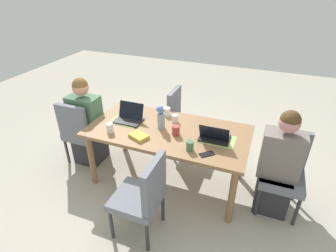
{
  "coord_description": "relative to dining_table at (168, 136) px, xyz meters",
  "views": [
    {
      "loc": [
        -0.95,
        2.43,
        2.29
      ],
      "look_at": [
        0.0,
        0.0,
        0.79
      ],
      "focal_mm": 28.59,
      "sensor_mm": 36.0,
      "label": 1
    }
  ],
  "objects": [
    {
      "name": "ground_plane",
      "position": [
        0.0,
        0.0,
        -0.65
      ],
      "size": [
        10.0,
        10.0,
        0.0
      ],
      "primitive_type": "plane",
      "color": "#B2A899"
    },
    {
      "name": "dining_table",
      "position": [
        0.0,
        0.0,
        0.0
      ],
      "size": [
        1.82,
        0.92,
        0.74
      ],
      "color": "olive",
      "rests_on": "ground_plane"
    },
    {
      "name": "chair_head_left_left_near",
      "position": [
        -1.28,
        -0.08,
        -0.15
      ],
      "size": [
        0.44,
        0.44,
        0.9
      ],
      "color": "slate",
      "rests_on": "ground_plane"
    },
    {
      "name": "person_head_left_left_near",
      "position": [
        -1.22,
        -0.01,
        -0.13
      ],
      "size": [
        0.4,
        0.36,
        1.19
      ],
      "color": "#2D2D33",
      "rests_on": "ground_plane"
    },
    {
      "name": "chair_head_right_left_mid",
      "position": [
        1.21,
        0.05,
        -0.15
      ],
      "size": [
        0.44,
        0.44,
        0.9
      ],
      "color": "slate",
      "rests_on": "ground_plane"
    },
    {
      "name": "person_head_right_left_mid",
      "position": [
        1.15,
        -0.02,
        -0.13
      ],
      "size": [
        0.4,
        0.36,
        1.19
      ],
      "color": "#2D2D33",
      "rests_on": "ground_plane"
    },
    {
      "name": "chair_near_left_far",
      "position": [
        0.09,
        -0.76,
        -0.15
      ],
      "size": [
        0.44,
        0.44,
        0.9
      ],
      "color": "slate",
      "rests_on": "ground_plane"
    },
    {
      "name": "chair_far_right_near",
      "position": [
        -0.07,
        0.81,
        -0.15
      ],
      "size": [
        0.44,
        0.44,
        0.9
      ],
      "color": "slate",
      "rests_on": "ground_plane"
    },
    {
      "name": "flower_vase",
      "position": [
        0.09,
        -0.01,
        0.22
      ],
      "size": [
        0.1,
        0.09,
        0.28
      ],
      "color": "#8EA8B7",
      "rests_on": "dining_table"
    },
    {
      "name": "placemat_head_left_left_near",
      "position": [
        -0.58,
        -0.0,
        0.08
      ],
      "size": [
        0.36,
        0.27,
        0.0
      ],
      "primitive_type": "cube",
      "rotation": [
        0.0,
        0.0,
        -0.02
      ],
      "color": "#9EBC66",
      "rests_on": "dining_table"
    },
    {
      "name": "placemat_head_right_left_mid",
      "position": [
        0.55,
        -0.01,
        0.08
      ],
      "size": [
        0.37,
        0.27,
        0.0
      ],
      "primitive_type": "cube",
      "rotation": [
        0.0,
        0.0,
        3.1
      ],
      "color": "#9EBC66",
      "rests_on": "dining_table"
    },
    {
      "name": "laptop_head_left_left_near",
      "position": [
        -0.54,
        0.02,
        0.12
      ],
      "size": [
        0.32,
        0.22,
        0.2
      ],
      "color": "black",
      "rests_on": "dining_table"
    },
    {
      "name": "laptop_head_right_left_mid",
      "position": [
        0.51,
        -0.03,
        0.13
      ],
      "size": [
        0.32,
        0.22,
        0.21
      ],
      "color": "black",
      "rests_on": "dining_table"
    },
    {
      "name": "coffee_mug_near_left",
      "position": [
        0.59,
        0.28,
        0.14
      ],
      "size": [
        0.08,
        0.08,
        0.11
      ],
      "primitive_type": "cylinder",
      "color": "white",
      "rests_on": "dining_table"
    },
    {
      "name": "coffee_mug_near_right",
      "position": [
        0.14,
        -0.33,
        0.13
      ],
      "size": [
        0.08,
        0.08,
        0.1
      ],
      "primitive_type": "cylinder",
      "color": "white",
      "rests_on": "dining_table"
    },
    {
      "name": "coffee_mug_centre_left",
      "position": [
        -0.12,
        0.07,
        0.14
      ],
      "size": [
        0.09,
        0.09,
        0.11
      ],
      "primitive_type": "cylinder",
      "color": "#AD3D38",
      "rests_on": "dining_table"
    },
    {
      "name": "coffee_mug_centre_right",
      "position": [
        -0.01,
        -0.2,
        0.13
      ],
      "size": [
        0.08,
        0.08,
        0.09
      ],
      "primitive_type": "cylinder",
      "color": "white",
      "rests_on": "dining_table"
    },
    {
      "name": "coffee_mug_far_left",
      "position": [
        -0.35,
        0.29,
        0.13
      ],
      "size": [
        0.08,
        0.08,
        0.1
      ],
      "primitive_type": "cylinder",
      "color": "#47704C",
      "rests_on": "dining_table"
    },
    {
      "name": "book_red_cover",
      "position": [
        0.24,
        0.27,
        0.1
      ],
      "size": [
        0.24,
        0.21,
        0.04
      ],
      "primitive_type": "cube",
      "rotation": [
        0.0,
        0.0,
        -0.4
      ],
      "color": "gold",
      "rests_on": "dining_table"
    },
    {
      "name": "phone_black",
      "position": [
        -0.53,
        0.3,
        0.09
      ],
      "size": [
        0.16,
        0.15,
        0.01
      ],
      "primitive_type": "cube",
      "rotation": [
        0.0,
        0.0,
        0.73
      ],
      "color": "black",
      "rests_on": "dining_table"
    }
  ]
}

